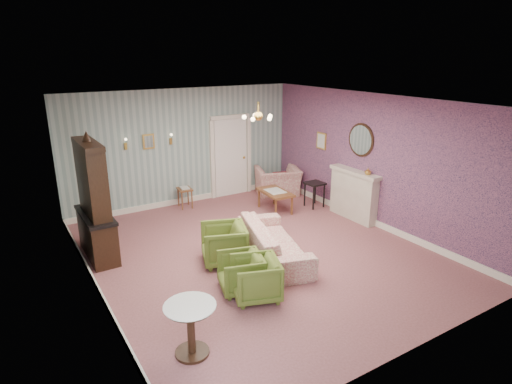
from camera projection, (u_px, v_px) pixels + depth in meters
floor at (258, 253)px, 8.40m from camera, size 7.00×7.00×0.00m
ceiling at (258, 102)px, 7.50m from camera, size 7.00×7.00×0.00m
wall_back at (184, 147)px, 10.78m from camera, size 6.00×0.00×6.00m
wall_front at (414, 253)px, 5.12m from camera, size 6.00×0.00×6.00m
wall_left at (89, 212)px, 6.45m from camera, size 0.00×7.00×7.00m
wall_right at (374, 161)px, 9.46m from camera, size 0.00×7.00×7.00m
wall_right_floral at (373, 161)px, 9.45m from camera, size 0.00×7.00×7.00m
door at (231, 156)px, 11.52m from camera, size 1.12×0.12×2.16m
olive_chair_a at (256, 277)px, 6.76m from camera, size 0.87×0.90×0.73m
olive_chair_b at (241, 271)px, 6.99m from camera, size 0.80×0.83×0.70m
olive_chair_c at (224, 242)px, 7.91m from camera, size 0.96×0.99×0.81m
sofa_chintz at (274, 236)px, 8.10m from camera, size 1.27×2.34×0.88m
wingback_chair at (278, 177)px, 11.71m from camera, size 1.32×1.08×0.99m
dresser at (93, 197)px, 7.92m from camera, size 0.50×1.42×2.36m
fireplace at (354, 195)px, 9.98m from camera, size 0.30×1.40×1.16m
mantel_vase at (368, 171)px, 9.44m from camera, size 0.15×0.15×0.15m
oval_mirror at (361, 140)px, 9.64m from camera, size 0.04×0.76×0.84m
framed_print at (321, 141)px, 10.81m from camera, size 0.04×0.34×0.42m
coffee_table at (275, 201)px, 10.55m from camera, size 0.62×1.03×0.51m
side_table_black at (314, 195)px, 10.80m from camera, size 0.43×0.43×0.64m
pedestal_table at (191, 330)px, 5.48m from camera, size 0.82×0.82×0.73m
nesting_table at (185, 197)px, 10.77m from camera, size 0.37×0.45×0.54m
gilt_mirror_back at (149, 142)px, 10.22m from camera, size 0.28×0.06×0.36m
sconce_left at (126, 144)px, 9.93m from camera, size 0.16×0.12×0.30m
sconce_right at (171, 139)px, 10.48m from camera, size 0.16×0.12×0.30m
chandelier at (258, 117)px, 7.59m from camera, size 0.56×0.56×0.36m
burgundy_cushion at (279, 179)px, 11.57m from camera, size 0.41×0.28×0.39m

